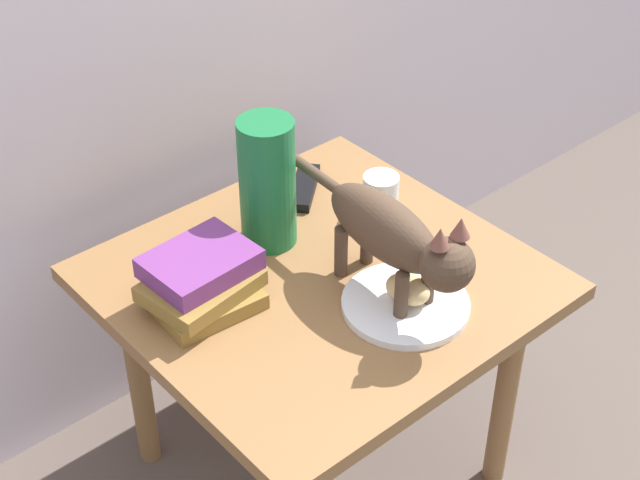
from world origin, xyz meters
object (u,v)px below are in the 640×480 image
cat (395,236)px  book_stack (202,281)px  bread_roll (408,289)px  tv_remote (304,187)px  plate (405,304)px  candle_jar (380,197)px  green_vase (268,183)px  side_table (320,304)px

cat → book_stack: cat is taller
bread_roll → book_stack: 0.35m
book_stack → tv_remote: (0.35, 0.15, -0.04)m
plate → book_stack: bearing=137.1°
cat → book_stack: size_ratio=2.34×
tv_remote → cat: bearing=-146.0°
candle_jar → tv_remote: candle_jar is taller
bread_roll → candle_jar: 0.28m
green_vase → cat: bearing=-78.5°
side_table → book_stack: 0.24m
plate → cat: cat is taller
plate → book_stack: (-0.26, 0.24, 0.04)m
side_table → green_vase: green_vase is taller
side_table → plate: bearing=-71.4°
bread_roll → green_vase: size_ratio=0.32×
book_stack → candle_jar: bearing=-0.7°
cat → tv_remote: size_ratio=3.20×
plate → side_table: bearing=108.6°
side_table → book_stack: bearing=159.4°
side_table → candle_jar: bearing=18.1°
cat → side_table: bearing=114.2°
cat → book_stack: (-0.26, 0.20, -0.08)m
bread_roll → book_stack: size_ratio=0.39×
book_stack → candle_jar: book_stack is taller
side_table → candle_jar: candle_jar is taller
candle_jar → side_table: bearing=-161.9°
cat → book_stack: bearing=142.0°
plate → green_vase: green_vase is taller
candle_jar → bread_roll: bearing=-124.1°
plate → tv_remote: tv_remote is taller
plate → cat: size_ratio=0.46×
green_vase → tv_remote: size_ratio=1.68×
book_stack → candle_jar: (0.42, -0.01, -0.01)m
green_vase → tv_remote: green_vase is taller
plate → bread_roll: (0.00, 0.00, 0.03)m
side_table → bread_roll: bearing=-70.4°
bread_roll → candle_jar: size_ratio=0.94×
cat → green_vase: bearing=101.5°
cat → tv_remote: cat is taller
plate → bread_roll: bread_roll is taller
bread_roll → tv_remote: (0.09, 0.39, -0.03)m
plate → book_stack: 0.35m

